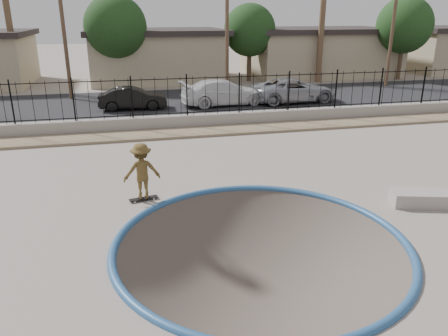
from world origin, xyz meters
TOP-DOWN VIEW (x-y plane):
  - ground at (0.00, 12.00)m, footprint 120.00×120.00m
  - bowl_pit at (0.00, -1.00)m, footprint 6.84×6.84m
  - coping_ring at (0.00, -1.00)m, footprint 7.04×7.04m
  - rock_strip at (0.00, 9.20)m, footprint 42.00×1.60m
  - retaining_wall at (0.00, 10.30)m, footprint 42.00×0.45m
  - fence at (0.00, 10.30)m, footprint 40.00×0.04m
  - street at (0.00, 17.00)m, footprint 90.00×8.00m
  - house_center at (0.00, 26.50)m, footprint 10.60×8.60m
  - house_east at (14.00, 26.50)m, footprint 12.60×8.60m
  - utility_pole_left at (-6.00, 19.00)m, footprint 1.70×0.24m
  - utility_pole_mid at (4.00, 19.00)m, footprint 1.70×0.24m
  - utility_pole_right at (16.00, 19.00)m, footprint 1.70×0.24m
  - street_tree_left at (-3.00, 23.00)m, footprint 4.32×4.32m
  - street_tree_mid at (7.00, 24.00)m, footprint 3.96×3.96m
  - street_tree_right at (19.00, 22.00)m, footprint 4.32×4.32m
  - skater at (-2.54, 2.18)m, footprint 1.10×0.69m
  - skateboard at (-2.54, 2.18)m, footprint 0.85×0.36m
  - concrete_ledge at (5.06, 0.08)m, footprint 1.73×1.12m
  - car_b at (-2.34, 14.93)m, footprint 3.77×1.49m
  - car_c at (2.84, 14.99)m, footprint 5.17×2.48m
  - car_d at (7.18, 14.88)m, footprint 5.19×2.63m

SIDE VIEW (x-z plane):
  - ground at x=0.00m, z-range -2.20..0.00m
  - bowl_pit at x=0.00m, z-range -0.90..0.90m
  - coping_ring at x=0.00m, z-range -0.10..0.10m
  - street at x=0.00m, z-range 0.00..0.04m
  - rock_strip at x=0.00m, z-range 0.00..0.11m
  - skateboard at x=-2.54m, z-range 0.02..0.09m
  - concrete_ledge at x=5.06m, z-range 0.00..0.40m
  - retaining_wall at x=0.00m, z-range 0.00..0.60m
  - car_b at x=-2.34m, z-range 0.04..1.26m
  - car_d at x=7.18m, z-range 0.04..1.44m
  - car_c at x=2.84m, z-range 0.04..1.49m
  - skater at x=-2.54m, z-range 0.00..1.62m
  - fence at x=0.00m, z-range 0.60..2.40m
  - house_east at x=14.00m, z-range 0.02..3.92m
  - house_center at x=0.00m, z-range 0.02..3.92m
  - street_tree_mid at x=7.00m, z-range 0.92..6.75m
  - street_tree_left at x=-3.00m, z-range 1.01..7.37m
  - street_tree_right at x=19.00m, z-range 1.01..7.37m
  - utility_pole_left at x=-6.00m, z-range 0.20..9.20m
  - utility_pole_right at x=16.00m, z-range 0.20..9.20m
  - utility_pole_mid at x=4.00m, z-range 0.21..9.71m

